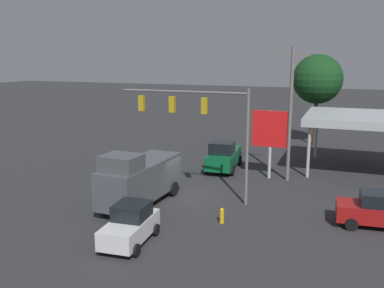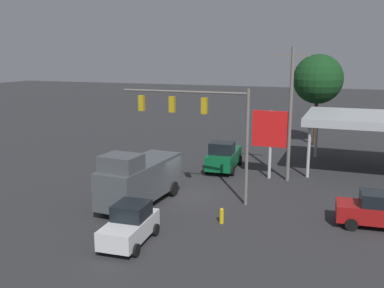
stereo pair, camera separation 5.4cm
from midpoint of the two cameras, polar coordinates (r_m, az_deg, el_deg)
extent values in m
plane|color=#2D2D30|center=(28.33, -1.48, -6.93)|extent=(200.00, 200.00, 0.00)
cylinder|color=slate|center=(25.96, 7.28, -0.57)|extent=(0.20, 0.20, 7.16)
cylinder|color=slate|center=(26.70, -1.25, 6.99)|extent=(8.27, 0.14, 0.14)
cube|color=#B79314|center=(26.30, 1.61, 5.12)|extent=(0.36, 0.28, 1.00)
sphere|color=#360505|center=(26.44, 1.74, 5.81)|extent=(0.22, 0.22, 0.22)
sphere|color=#392305|center=(26.47, 1.74, 5.16)|extent=(0.22, 0.22, 0.22)
sphere|color=#41FF6B|center=(26.51, 1.74, 4.52)|extent=(0.22, 0.22, 0.22)
cube|color=#B79314|center=(27.06, -2.72, 5.30)|extent=(0.36, 0.28, 1.00)
sphere|color=#360505|center=(27.20, -2.57, 5.97)|extent=(0.22, 0.22, 0.22)
sphere|color=#392305|center=(27.23, -2.56, 5.34)|extent=(0.22, 0.22, 0.22)
sphere|color=#41FF6B|center=(27.27, -2.56, 4.71)|extent=(0.22, 0.22, 0.22)
cube|color=#B79314|center=(27.98, -6.78, 5.44)|extent=(0.36, 0.28, 1.00)
sphere|color=#360505|center=(28.11, -6.63, 6.09)|extent=(0.22, 0.22, 0.22)
sphere|color=#392305|center=(28.14, -6.61, 5.48)|extent=(0.22, 0.22, 0.22)
sphere|color=#41FF6B|center=(28.17, -6.60, 4.88)|extent=(0.22, 0.22, 0.22)
cylinder|color=slate|center=(31.49, 12.90, 3.72)|extent=(0.26, 0.26, 9.67)
cube|color=slate|center=(31.20, 13.26, 11.44)|extent=(2.40, 0.14, 0.14)
cube|color=#B2B7BC|center=(36.24, 24.03, 3.03)|extent=(11.43, 8.18, 0.60)
cube|color=red|center=(40.31, 23.71, 3.84)|extent=(11.43, 0.06, 0.36)
cylinder|color=#B7B7BC|center=(40.06, 16.19, 1.06)|extent=(0.24, 0.24, 3.91)
cylinder|color=#B7B7BC|center=(33.24, 15.22, -1.03)|extent=(0.24, 0.24, 3.91)
cylinder|color=#B7B7BC|center=(32.21, 10.32, -0.12)|extent=(0.24, 0.24, 5.10)
cube|color=red|center=(31.99, 10.40, 2.00)|extent=(2.73, 0.24, 2.67)
cube|color=black|center=(32.11, 10.45, 2.04)|extent=(1.91, 0.04, 0.93)
cube|color=#474C51|center=(26.57, -6.89, -4.72)|extent=(2.68, 6.92, 2.20)
cube|color=#45494E|center=(24.45, -9.47, -2.49)|extent=(2.21, 1.92, 0.90)
cylinder|color=black|center=(24.55, -7.08, -8.84)|extent=(0.27, 0.97, 0.96)
cylinder|color=black|center=(25.77, -11.61, -7.99)|extent=(0.27, 0.97, 0.96)
cylinder|color=black|center=(28.22, -2.49, -5.99)|extent=(0.27, 0.97, 0.96)
cylinder|color=black|center=(29.28, -6.62, -5.40)|extent=(0.27, 0.97, 0.96)
cube|color=#0C592D|center=(34.62, 4.25, -1.85)|extent=(2.40, 5.34, 1.10)
cube|color=black|center=(33.54, 3.96, -0.53)|extent=(1.96, 1.74, 0.90)
cylinder|color=black|center=(32.96, 5.37, -3.55)|extent=(0.28, 0.81, 0.80)
cylinder|color=black|center=(33.38, 1.92, -3.31)|extent=(0.28, 0.81, 0.80)
cylinder|color=black|center=(36.18, 6.37, -2.18)|extent=(0.28, 0.81, 0.80)
cylinder|color=black|center=(36.56, 3.21, -1.98)|extent=(0.28, 0.81, 0.80)
cube|color=silver|center=(21.53, -8.36, -11.12)|extent=(1.94, 3.90, 0.90)
cube|color=black|center=(21.48, -8.09, -8.79)|extent=(1.67, 1.80, 0.76)
cylinder|color=black|center=(20.36, -7.55, -13.88)|extent=(0.26, 0.63, 0.62)
cylinder|color=black|center=(21.08, -11.98, -13.11)|extent=(0.26, 0.63, 0.62)
cylinder|color=black|center=(22.42, -4.92, -11.32)|extent=(0.26, 0.63, 0.62)
cylinder|color=black|center=(23.08, -9.01, -10.73)|extent=(0.26, 0.63, 0.62)
cube|color=maroon|center=(25.26, 23.63, -8.45)|extent=(4.53, 2.14, 0.90)
cube|color=black|center=(25.01, 23.78, -6.73)|extent=(2.12, 1.81, 0.70)
cylinder|color=black|center=(24.39, 20.44, -10.05)|extent=(0.68, 0.27, 0.66)
cylinder|color=black|center=(26.11, 20.15, -8.57)|extent=(0.68, 0.27, 0.66)
cylinder|color=#4C331E|center=(45.43, 16.06, 2.98)|extent=(0.36, 0.36, 4.99)
sphere|color=#143D19|center=(45.01, 16.37, 8.31)|extent=(4.96, 4.96, 4.96)
cylinder|color=gold|center=(23.90, 3.92, -9.70)|extent=(0.24, 0.24, 0.70)
sphere|color=gold|center=(23.75, 3.94, -8.76)|extent=(0.22, 0.22, 0.22)
camera|label=1|loc=(0.03, -90.05, -0.01)|focal=40.00mm
camera|label=2|loc=(0.03, 89.95, 0.01)|focal=40.00mm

